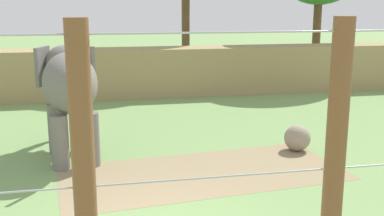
% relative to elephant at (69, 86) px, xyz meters
% --- Properties ---
extents(dirt_patch, '(7.07, 3.75, 0.01)m').
position_rel_elephant_xyz_m(dirt_patch, '(3.15, -2.01, -1.90)').
color(dirt_patch, '#937F5B').
rests_on(dirt_patch, ground).
extents(embankment_wall, '(36.00, 1.80, 2.11)m').
position_rel_elephant_xyz_m(embankment_wall, '(1.70, 8.12, -0.84)').
color(embankment_wall, tan).
rests_on(embankment_wall, ground).
extents(elephant, '(1.82, 3.85, 2.87)m').
position_rel_elephant_xyz_m(elephant, '(0.00, 0.00, 0.00)').
color(elephant, slate).
rests_on(elephant, ground).
extents(enrichment_ball, '(0.73, 0.73, 0.73)m').
position_rel_elephant_xyz_m(enrichment_ball, '(6.10, -0.80, -1.54)').
color(enrichment_ball, gray).
rests_on(enrichment_ball, ground).
extents(cable_fence, '(9.11, 0.23, 3.87)m').
position_rel_elephant_xyz_m(cable_fence, '(1.82, -7.94, 0.04)').
color(cable_fence, brown).
rests_on(cable_fence, ground).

